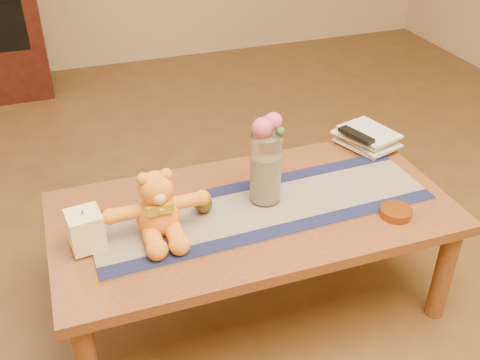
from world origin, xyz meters
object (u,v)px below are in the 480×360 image
object	(u,v)px
glass_vase	(266,168)
book_bottom	(352,150)
amber_dish	(396,212)
tv_remote	(356,135)
bronze_ball	(203,204)
pillar_candle	(86,230)
teddy_bear	(157,204)

from	to	relation	value
glass_vase	book_bottom	world-z (taller)	glass_vase
amber_dish	tv_remote	bearing A→B (deg)	80.08
bronze_ball	tv_remote	bearing A→B (deg)	15.60
pillar_candle	bronze_ball	xyz separation A→B (m)	(0.40, 0.05, -0.03)
teddy_bear	bronze_ball	distance (m)	0.19
tv_remote	book_bottom	bearing A→B (deg)	90.00
glass_vase	bronze_ball	distance (m)	0.25
glass_vase	amber_dish	bearing A→B (deg)	-30.47
teddy_bear	book_bottom	distance (m)	0.91
book_bottom	pillar_candle	bearing A→B (deg)	171.94
pillar_candle	tv_remote	size ratio (longest dim) A/B	0.78
pillar_candle	amber_dish	xyz separation A→B (m)	(1.02, -0.18, -0.06)
pillar_candle	tv_remote	xyz separation A→B (m)	(1.10, 0.25, 0.01)
glass_vase	tv_remote	bearing A→B (deg)	22.49
pillar_candle	bronze_ball	distance (m)	0.40
book_bottom	teddy_bear	bearing A→B (deg)	175.45
book_bottom	amber_dish	distance (m)	0.44
teddy_bear	pillar_candle	size ratio (longest dim) A/B	2.62
teddy_bear	tv_remote	bearing A→B (deg)	15.38
glass_vase	tv_remote	xyz separation A→B (m)	(0.47, 0.19, -0.05)
teddy_bear	tv_remote	size ratio (longest dim) A/B	2.04
teddy_bear	tv_remote	world-z (taller)	teddy_bear
tv_remote	teddy_bear	bearing A→B (deg)	177.82
teddy_bear	book_bottom	size ratio (longest dim) A/B	1.46
pillar_candle	bronze_ball	bearing A→B (deg)	7.81
book_bottom	tv_remote	size ratio (longest dim) A/B	1.39
book_bottom	amber_dish	world-z (taller)	amber_dish
pillar_candle	book_bottom	world-z (taller)	pillar_candle
pillar_candle	tv_remote	distance (m)	1.12
book_bottom	bronze_ball	bearing A→B (deg)	175.01
pillar_candle	glass_vase	size ratio (longest dim) A/B	0.48
book_bottom	tv_remote	distance (m)	0.08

